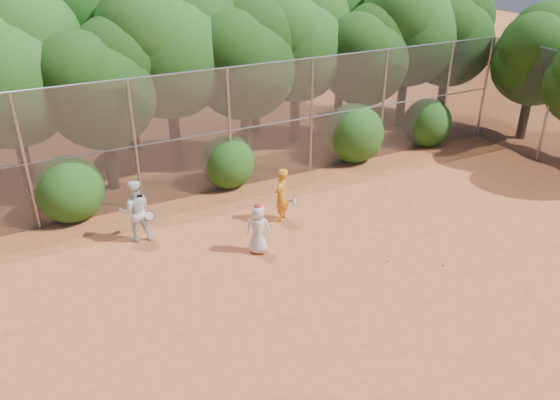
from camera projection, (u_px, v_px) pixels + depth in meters
ground at (360, 270)px, 13.84m from camera, size 80.00×80.00×0.00m
fence_back at (255, 125)px, 17.64m from camera, size 20.05×0.09×4.03m
fence_side at (548, 107)px, 19.38m from camera, size 0.09×6.09×4.03m
tree_1 at (5, 66)px, 15.93m from camera, size 4.64×4.03×6.35m
tree_2 at (100, 81)px, 16.64m from camera, size 3.99×3.47×5.47m
tree_3 at (168, 41)px, 18.10m from camera, size 4.89×4.26×6.70m
tree_4 at (244, 56)px, 18.92m from camera, size 4.19×3.64×5.73m
tree_5 at (297, 38)px, 20.45m from camera, size 4.51×3.92×6.17m
tree_6 at (366, 52)px, 20.93m from camera, size 3.86×3.36×5.29m
tree_7 at (410, 23)px, 22.07m from camera, size 4.77×4.14×6.53m
tree_8 at (451, 32)px, 22.85m from camera, size 4.25×3.70×5.82m
tree_10 at (122, 26)px, 19.34m from camera, size 5.15×4.48×7.06m
tree_11 at (255, 30)px, 21.27m from camera, size 4.64×4.03×6.35m
tree_12 at (344, 12)px, 23.43m from camera, size 5.02×4.37×6.88m
tree_13 at (538, 52)px, 20.95m from camera, size 3.86×3.36×5.29m
bush_0 at (69, 186)px, 15.95m from camera, size 2.00×2.00×2.00m
bush_1 at (228, 159)px, 18.04m from camera, size 1.80×1.80×1.80m
bush_2 at (354, 131)px, 19.99m from camera, size 2.20×2.20×2.20m
bush_3 at (428, 121)px, 21.48m from camera, size 1.90×1.90×1.90m
player_yellow at (281, 195)px, 15.84m from camera, size 0.85×0.70×1.64m
player_teen at (258, 229)px, 14.31m from camera, size 0.80×0.79×1.42m
player_white at (135, 211)px, 14.82m from camera, size 0.95×0.81×1.77m
ball_0 at (389, 255)px, 14.39m from camera, size 0.07×0.07×0.07m
ball_1 at (385, 185)px, 18.30m from camera, size 0.07×0.07×0.07m
ball_2 at (443, 264)px, 14.01m from camera, size 0.07×0.07×0.07m
ball_3 at (436, 219)px, 16.16m from camera, size 0.07×0.07×0.07m
ball_4 at (388, 261)px, 14.17m from camera, size 0.07×0.07×0.07m
ball_5 at (405, 183)px, 18.45m from camera, size 0.07×0.07×0.07m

